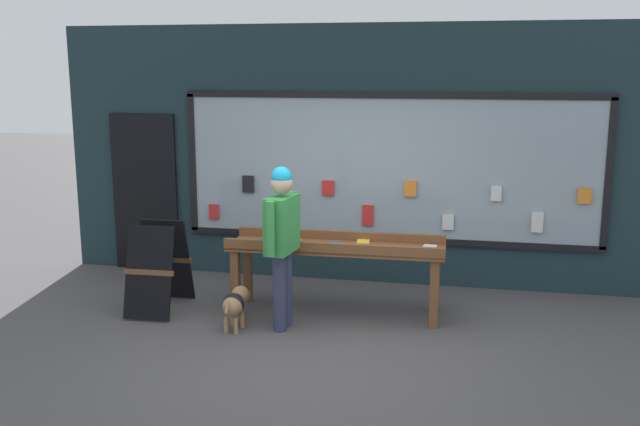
% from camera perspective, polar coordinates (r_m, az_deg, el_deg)
% --- Properties ---
extents(ground_plane, '(40.00, 40.00, 0.00)m').
position_cam_1_polar(ground_plane, '(7.09, -0.27, -10.76)').
color(ground_plane, '#474444').
extents(shopfront_facade, '(7.68, 0.29, 3.22)m').
position_cam_1_polar(shopfront_facade, '(8.98, 2.84, 4.53)').
color(shopfront_facade, '#192D33').
rests_on(shopfront_facade, ground_plane).
extents(display_table_main, '(2.38, 0.67, 0.88)m').
position_cam_1_polar(display_table_main, '(7.82, 1.30, -3.19)').
color(display_table_main, brown).
rests_on(display_table_main, ground_plane).
extents(person_browsing, '(0.28, 0.67, 1.72)m').
position_cam_1_polar(person_browsing, '(7.31, -3.06, -1.75)').
color(person_browsing, '#2D334C').
rests_on(person_browsing, ground_plane).
extents(small_dog, '(0.23, 0.55, 0.42)m').
position_cam_1_polar(small_dog, '(7.54, -6.80, -7.17)').
color(small_dog, '#99724C').
rests_on(small_dog, ground_plane).
extents(sandwich_board_sign, '(0.58, 0.85, 1.00)m').
position_cam_1_polar(sandwich_board_sign, '(8.20, -12.77, -4.13)').
color(sandwich_board_sign, black).
rests_on(sandwich_board_sign, ground_plane).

